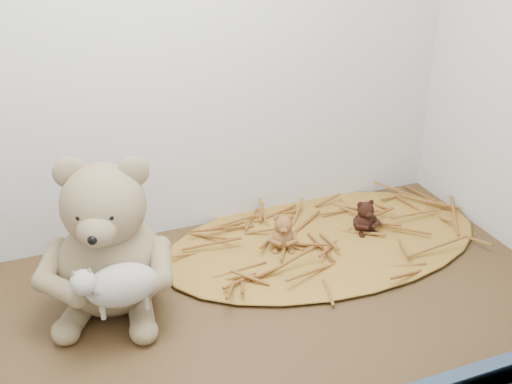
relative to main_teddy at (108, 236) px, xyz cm
name	(u,v)px	position (x,y,z in cm)	size (l,w,h in cm)	color
alcove_shell	(183,29)	(14.00, -0.17, 31.57)	(120.40, 60.20, 90.40)	#3B2414
straw_bed	(324,240)	(41.51, 4.83, -12.80)	(64.92, 37.70, 1.26)	brown
main_teddy	(108,236)	(0.00, 0.00, 0.00)	(21.66, 22.87, 26.86)	#907C58
toy_lamb	(122,285)	(0.00, -9.63, -3.15)	(14.22, 8.68, 9.19)	#B4AFA2
mini_teddy_tan	(283,230)	(32.79, 4.97, -8.68)	(5.64, 5.96, 7.00)	#986431
mini_teddy_brown	(365,215)	(50.22, 4.70, -8.82)	(5.41, 5.71, 6.71)	black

